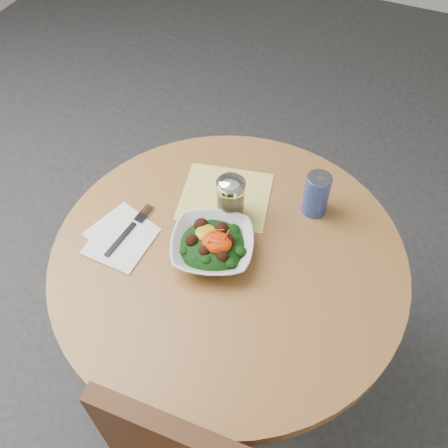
# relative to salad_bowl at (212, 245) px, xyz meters

# --- Properties ---
(ground) EXTENTS (6.00, 6.00, 0.00)m
(ground) POSITION_rel_salad_bowl_xyz_m (0.04, 0.01, -0.78)
(ground) COLOR #2A2A2C
(ground) RESTS_ON ground
(table) EXTENTS (0.90, 0.90, 0.75)m
(table) POSITION_rel_salad_bowl_xyz_m (0.04, 0.01, -0.23)
(table) COLOR black
(table) RESTS_ON ground
(cloth_napkin) EXTENTS (0.28, 0.27, 0.00)m
(cloth_napkin) POSITION_rel_salad_bowl_xyz_m (-0.05, 0.18, -0.03)
(cloth_napkin) COLOR yellow
(cloth_napkin) RESTS_ON table
(paper_napkins) EXTENTS (0.19, 0.20, 0.00)m
(paper_napkins) POSITION_rel_salad_bowl_xyz_m (-0.24, -0.05, -0.03)
(paper_napkins) COLOR white
(paper_napkins) RESTS_ON table
(salad_bowl) EXTENTS (0.26, 0.26, 0.08)m
(salad_bowl) POSITION_rel_salad_bowl_xyz_m (0.00, 0.00, 0.00)
(salad_bowl) COLOR silver
(salad_bowl) RESTS_ON table
(fork) EXTENTS (0.04, 0.19, 0.00)m
(fork) POSITION_rel_salad_bowl_xyz_m (-0.23, -0.02, -0.02)
(fork) COLOR black
(fork) RESTS_ON table
(spice_shaker) EXTENTS (0.08, 0.08, 0.14)m
(spice_shaker) POSITION_rel_salad_bowl_xyz_m (-0.01, 0.13, 0.04)
(spice_shaker) COLOR silver
(spice_shaker) RESTS_ON table
(beverage_can) EXTENTS (0.07, 0.07, 0.13)m
(beverage_can) POSITION_rel_salad_bowl_xyz_m (0.19, 0.24, 0.03)
(beverage_can) COLOR #0D1F95
(beverage_can) RESTS_ON table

